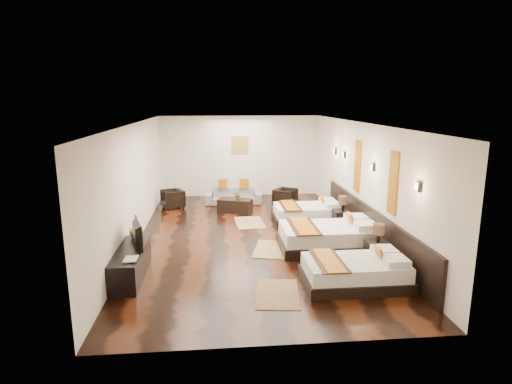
{
  "coord_description": "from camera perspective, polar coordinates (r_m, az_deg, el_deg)",
  "views": [
    {
      "loc": [
        -0.83,
        -9.99,
        3.35
      ],
      "look_at": [
        0.14,
        0.22,
        1.1
      ],
      "focal_mm": 29.69,
      "sensor_mm": 36.0,
      "label": 1
    }
  ],
  "objects": [
    {
      "name": "jute_mat_far",
      "position": [
        11.76,
        -0.88,
        -4.14
      ],
      "size": [
        0.81,
        1.24,
        0.01
      ],
      "primitive_type": "cube",
      "rotation": [
        0.0,
        0.0,
        0.05
      ],
      "color": "#9C784F",
      "rests_on": "floor"
    },
    {
      "name": "sconce_near",
      "position": [
        7.97,
        21.0,
        0.71
      ],
      "size": [
        0.07,
        0.12,
        0.18
      ],
      "color": "black",
      "rests_on": "right_wall"
    },
    {
      "name": "tv_console",
      "position": [
        8.56,
        -16.52,
        -9.2
      ],
      "size": [
        0.5,
        1.8,
        0.55
      ],
      "primitive_type": "cube",
      "color": "black",
      "rests_on": "floor"
    },
    {
      "name": "gold_artwork",
      "position": [
        14.82,
        -2.21,
        6.36
      ],
      "size": [
        0.6,
        0.04,
        0.6
      ],
      "primitive_type": "cube",
      "color": "#AD873F",
      "rests_on": "back_wall"
    },
    {
      "name": "coffee_table",
      "position": [
        12.85,
        -2.84,
        -1.82
      ],
      "size": [
        1.11,
        0.8,
        0.4
      ],
      "primitive_type": "cube",
      "rotation": [
        0.0,
        0.0,
        -0.34
      ],
      "color": "black",
      "rests_on": "floor"
    },
    {
      "name": "sconce_far",
      "position": [
        12.02,
        11.76,
        4.95
      ],
      "size": [
        0.07,
        0.12,
        0.18
      ],
      "color": "black",
      "rests_on": "right_wall"
    },
    {
      "name": "sofa",
      "position": [
        13.86,
        -3.04,
        -0.51
      ],
      "size": [
        1.84,
        0.79,
        0.53
      ],
      "primitive_type": "imported",
      "rotation": [
        0.0,
        0.0,
        -0.05
      ],
      "color": "gray",
      "rests_on": "floor"
    },
    {
      "name": "right_wall",
      "position": [
        10.79,
        14.05,
        1.59
      ],
      "size": [
        0.01,
        9.5,
        2.8
      ],
      "primitive_type": "cube",
      "color": "silver",
      "rests_on": "floor"
    },
    {
      "name": "ceiling",
      "position": [
        10.04,
        -0.69,
        9.24
      ],
      "size": [
        5.5,
        9.5,
        0.01
      ],
      "primitive_type": "cube",
      "color": "white",
      "rests_on": "floor"
    },
    {
      "name": "bed_far",
      "position": [
        11.92,
        6.99,
        -2.83
      ],
      "size": [
        1.86,
        1.17,
        0.71
      ],
      "color": "black",
      "rests_on": "floor"
    },
    {
      "name": "book",
      "position": [
        7.97,
        -17.37,
        -8.67
      ],
      "size": [
        0.24,
        0.32,
        0.03
      ],
      "primitive_type": "imported",
      "rotation": [
        0.0,
        0.0,
        -0.0
      ],
      "color": "black",
      "rests_on": "tv_console"
    },
    {
      "name": "floor",
      "position": [
        10.57,
        -0.65,
        -6.1
      ],
      "size": [
        5.5,
        9.5,
        0.01
      ],
      "primitive_type": "cube",
      "color": "black",
      "rests_on": "ground"
    },
    {
      "name": "sconce_mid",
      "position": [
        9.96,
        15.45,
        3.27
      ],
      "size": [
        0.07,
        0.12,
        0.18
      ],
      "color": "black",
      "rests_on": "right_wall"
    },
    {
      "name": "armchair_left",
      "position": [
        13.54,
        -11.17,
        -0.91
      ],
      "size": [
        0.84,
        0.83,
        0.59
      ],
      "primitive_type": "imported",
      "rotation": [
        0.0,
        0.0,
        -1.16
      ],
      "color": "black",
      "rests_on": "floor"
    },
    {
      "name": "bed_near",
      "position": [
        8.13,
        13.31,
        -10.39
      ],
      "size": [
        1.89,
        1.19,
        0.72
      ],
      "color": "black",
      "rests_on": "floor"
    },
    {
      "name": "back_wall",
      "position": [
        14.89,
        -2.2,
        4.84
      ],
      "size": [
        5.5,
        0.01,
        2.8
      ],
      "primitive_type": "cube",
      "color": "silver",
      "rests_on": "floor"
    },
    {
      "name": "orange_panel_b",
      "position": [
        11.01,
        13.52,
        3.42
      ],
      "size": [
        0.04,
        0.4,
        1.3
      ],
      "primitive_type": "cube",
      "color": "#D86014",
      "rests_on": "right_wall"
    },
    {
      "name": "nightstand_b",
      "position": [
        11.38,
        11.53,
        -3.36
      ],
      "size": [
        0.45,
        0.45,
        0.89
      ],
      "color": "black",
      "rests_on": "floor"
    },
    {
      "name": "sconce_lounge",
      "position": [
        12.87,
        10.59,
        5.48
      ],
      "size": [
        0.07,
        0.12,
        0.18
      ],
      "color": "black",
      "rests_on": "right_wall"
    },
    {
      "name": "nightstand_a",
      "position": [
        9.15,
        16.03,
        -7.55
      ],
      "size": [
        0.44,
        0.44,
        0.87
      ],
      "color": "black",
      "rests_on": "floor"
    },
    {
      "name": "jute_mat_mid",
      "position": [
        9.75,
        2.09,
        -7.69
      ],
      "size": [
        1.02,
        1.35,
        0.01
      ],
      "primitive_type": "cube",
      "rotation": [
        0.0,
        0.0,
        -0.24
      ],
      "color": "#9C784F",
      "rests_on": "floor"
    },
    {
      "name": "figurine",
      "position": [
        9.11,
        -15.81,
        -4.98
      ],
      "size": [
        0.31,
        0.31,
        0.31
      ],
      "primitive_type": "imported",
      "rotation": [
        0.0,
        0.0,
        0.04
      ],
      "color": "brown",
      "rests_on": "tv_console"
    },
    {
      "name": "headboard_panel",
      "position": [
        10.26,
        15.03,
        -4.47
      ],
      "size": [
        0.08,
        6.6,
        0.9
      ],
      "primitive_type": "cube",
      "color": "black",
      "rests_on": "floor"
    },
    {
      "name": "jute_mat_near",
      "position": [
        7.66,
        2.88,
        -13.52
      ],
      "size": [
        0.9,
        1.29,
        0.01
      ],
      "primitive_type": "cube",
      "rotation": [
        0.0,
        0.0,
        -0.13
      ],
      "color": "#9C784F",
      "rests_on": "floor"
    },
    {
      "name": "armchair_right",
      "position": [
        13.44,
        3.97,
        -0.77
      ],
      "size": [
        0.9,
        0.89,
        0.6
      ],
      "primitive_type": "imported",
      "rotation": [
        0.0,
        0.0,
        1.01
      ],
      "color": "black",
      "rests_on": "floor"
    },
    {
      "name": "orange_panel_a",
      "position": [
        8.99,
        18.01,
        1.2
      ],
      "size": [
        0.04,
        0.4,
        1.3
      ],
      "primitive_type": "cube",
      "color": "#D86014",
      "rests_on": "right_wall"
    },
    {
      "name": "table_plant",
      "position": [
        12.78,
        -2.48,
        -0.4
      ],
      "size": [
        0.27,
        0.24,
        0.25
      ],
      "primitive_type": "imported",
      "rotation": [
        0.0,
        0.0,
        0.23
      ],
      "color": "#255E1F",
      "rests_on": "coffee_table"
    },
    {
      "name": "tv",
      "position": [
        8.57,
        -16.14,
        -5.41
      ],
      "size": [
        0.36,
        0.88,
        0.51
      ],
      "primitive_type": "imported",
      "rotation": [
        0.0,
        0.0,
        1.86
      ],
      "color": "black",
      "rests_on": "tv_console"
    },
    {
      "name": "left_wall",
      "position": [
        10.36,
        -16.02,
        1.04
      ],
      "size": [
        0.01,
        9.5,
        2.8
      ],
      "primitive_type": "cube",
      "color": "silver",
      "rests_on": "floor"
    },
    {
      "name": "bed_mid",
      "position": [
        9.83,
        9.81,
        -5.97
      ],
      "size": [
        2.19,
        1.38,
        0.84
      ],
      "color": "black",
      "rests_on": "floor"
    }
  ]
}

